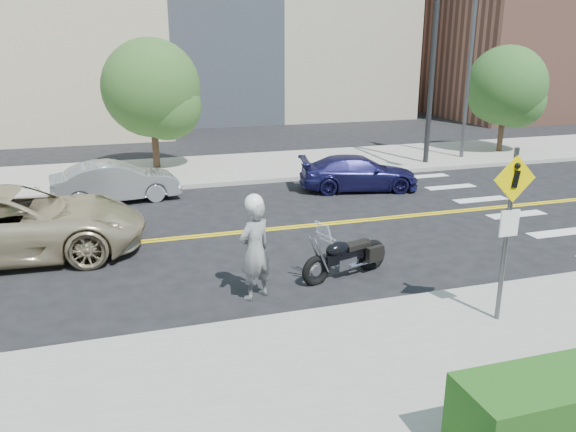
% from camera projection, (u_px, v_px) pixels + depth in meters
% --- Properties ---
extents(ground_plane, '(120.00, 120.00, 0.00)m').
position_uv_depth(ground_plane, '(201.00, 236.00, 14.38)').
color(ground_plane, black).
rests_on(ground_plane, ground).
extents(sidewalk_near, '(60.00, 5.00, 0.15)m').
position_uv_depth(sidewalk_near, '(286.00, 407.00, 7.51)').
color(sidewalk_near, '#9E9B91').
rests_on(sidewalk_near, ground_plane).
extents(sidewalk_far, '(60.00, 5.00, 0.15)m').
position_uv_depth(sidewalk_far, '(171.00, 172.00, 21.20)').
color(sidewalk_far, '#9E9B91').
rests_on(sidewalk_far, ground_plane).
extents(building_right, '(14.00, 12.00, 12.00)m').
position_uv_depth(building_right, '(533.00, 24.00, 38.20)').
color(building_right, '#8C5947').
rests_on(building_right, ground_plane).
extents(lamp_post, '(0.16, 0.16, 8.00)m').
position_uv_depth(lamp_post, '(470.00, 58.00, 22.47)').
color(lamp_post, '#4C4C51').
rests_on(lamp_post, sidewalk_far).
extents(traffic_light, '(0.28, 4.50, 7.00)m').
position_uv_depth(traffic_light, '(447.00, 45.00, 20.45)').
color(traffic_light, black).
rests_on(traffic_light, sidewalk_far).
extents(pedestrian_sign, '(0.78, 0.08, 3.00)m').
position_uv_depth(pedestrian_sign, '(509.00, 219.00, 9.22)').
color(pedestrian_sign, '#4C4C51').
rests_on(pedestrian_sign, sidewalk_near).
extents(motorcyclist, '(0.85, 0.74, 2.09)m').
position_uv_depth(motorcyclist, '(255.00, 247.00, 10.61)').
color(motorcyclist, silver).
rests_on(motorcyclist, ground).
extents(motorcycle, '(2.23, 1.25, 1.30)m').
position_uv_depth(motorcycle, '(346.00, 247.00, 11.74)').
color(motorcycle, black).
rests_on(motorcycle, ground).
extents(suv, '(5.99, 2.94, 1.64)m').
position_uv_depth(suv, '(12.00, 223.00, 12.74)').
color(suv, '#C8B893').
rests_on(suv, ground).
extents(parked_car_silver, '(3.95, 1.80, 1.26)m').
position_uv_depth(parked_car_silver, '(116.00, 182.00, 17.35)').
color(parked_car_silver, '#9EA2A5').
rests_on(parked_car_silver, ground).
extents(parked_car_blue, '(4.21, 2.39, 1.15)m').
position_uv_depth(parked_car_blue, '(359.00, 173.00, 18.78)').
color(parked_car_blue, '#1C1B51').
rests_on(parked_car_blue, ground).
extents(tree_far_a, '(3.63, 3.63, 4.97)m').
position_uv_depth(tree_far_a, '(151.00, 88.00, 20.81)').
color(tree_far_a, '#382619').
rests_on(tree_far_a, ground).
extents(tree_far_b, '(3.39, 3.39, 4.69)m').
position_uv_depth(tree_far_b, '(506.00, 86.00, 24.11)').
color(tree_far_b, '#382619').
rests_on(tree_far_b, ground).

